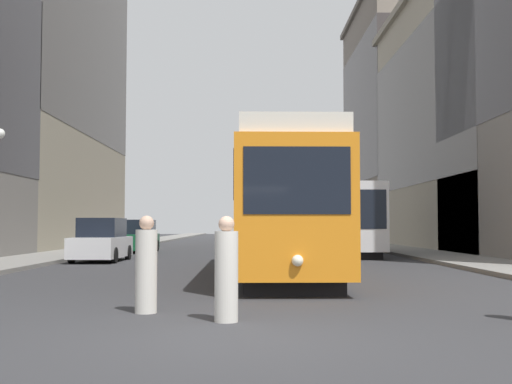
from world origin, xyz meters
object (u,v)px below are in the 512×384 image
Objects in this scene: streetcar at (279,206)px; pedestrian_crossing_far at (226,272)px; pedestrian_on_sidewalk at (146,267)px; parked_car_left_near at (138,237)px; parked_car_left_mid at (102,241)px; transit_bus at (340,217)px.

streetcar is 8.09× the size of pedestrian_crossing_far.
pedestrian_crossing_far is 0.99× the size of pedestrian_on_sidewalk.
parked_car_left_mid is at bearing -90.89° from parked_car_left_near.
pedestrian_on_sidewalk reaches higher than pedestrian_crossing_far.
streetcar is 17.37m from parked_car_left_near.
streetcar is at bearing -34.43° from pedestrian_crossing_far.
parked_car_left_near reaches higher than pedestrian_crossing_far.
pedestrian_on_sidewalk is at bearing 28.05° from pedestrian_crossing_far.
parked_car_left_mid is at bearing -151.47° from transit_bus.
parked_car_left_near is (-7.17, 15.78, -1.26)m from streetcar.
parked_car_left_near is at bearing 166.04° from transit_bus.
streetcar is 7.99× the size of pedestrian_on_sidewalk.
parked_car_left_mid is 2.57× the size of pedestrian_on_sidewalk.
transit_bus reaches higher than pedestrian_on_sidewalk.
parked_car_left_near is 1.07× the size of parked_car_left_mid.
parked_car_left_mid is at bearing 134.86° from streetcar.
pedestrian_on_sidewalk is at bearing -73.54° from parked_car_left_mid.
parked_car_left_mid is (0.00, -8.70, -0.00)m from parked_car_left_near.
parked_car_left_mid is (-7.17, 7.07, -1.26)m from streetcar.
transit_bus is 12.58m from parked_car_left_mid.
parked_car_left_near reaches higher than pedestrian_on_sidewalk.
transit_bus is 2.42× the size of parked_car_left_near.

